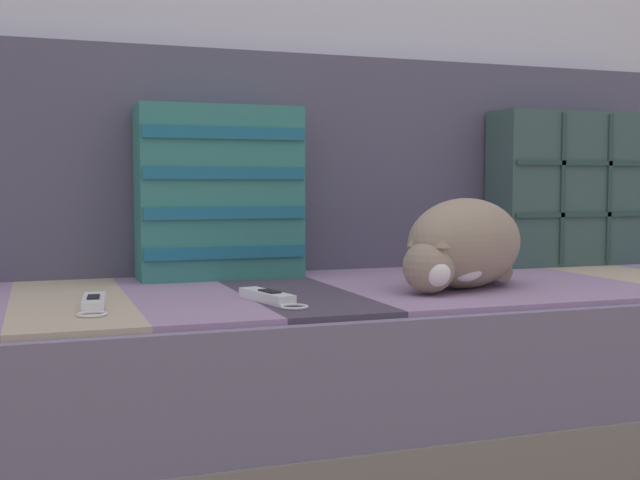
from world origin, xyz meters
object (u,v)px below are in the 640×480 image
sleeping_cat (463,246)px  game_remote_far (269,297)px  couch (374,373)px  throw_pillow_quilted (570,189)px  game_remote_near (94,303)px  throw_pillow_striped (219,193)px

sleeping_cat → game_remote_far: sleeping_cat is taller
couch → throw_pillow_quilted: (0.64, 0.20, 0.40)m
couch → game_remote_near: size_ratio=10.53×
throw_pillow_quilted → game_remote_near: throw_pillow_quilted is taller
throw_pillow_quilted → sleeping_cat: (-0.52, -0.35, -0.11)m
throw_pillow_striped → sleeping_cat: (0.42, -0.35, -0.11)m
throw_pillow_quilted → throw_pillow_striped: size_ratio=1.13×
couch → throw_pillow_quilted: throw_pillow_quilted is taller
throw_pillow_quilted → sleeping_cat: throw_pillow_quilted is taller
game_remote_near → game_remote_far: size_ratio=0.94×
throw_pillow_quilted → throw_pillow_striped: bearing=-180.0°
game_remote_near → throw_pillow_striped: bearing=50.6°
couch → sleeping_cat: sleeping_cat is taller
game_remote_near → throw_pillow_quilted: bearing=16.4°
couch → game_remote_near: (-0.59, -0.17, 0.21)m
couch → sleeping_cat: bearing=-49.8°
throw_pillow_quilted → game_remote_near: bearing=-163.6°
game_remote_near → game_remote_far: (0.30, -0.03, 0.00)m
game_remote_far → throw_pillow_striped: bearing=90.3°
sleeping_cat → game_remote_far: 0.43m
game_remote_near → sleeping_cat: bearing=1.2°
game_remote_far → couch: bearing=33.8°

